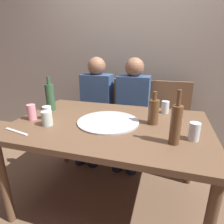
{
  "coord_description": "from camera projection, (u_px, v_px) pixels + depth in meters",
  "views": [
    {
      "loc": [
        0.39,
        -1.27,
        1.27
      ],
      "look_at": [
        -0.01,
        0.1,
        0.78
      ],
      "focal_mm": 30.22,
      "sensor_mm": 36.0,
      "label": 1
    }
  ],
  "objects": [
    {
      "name": "ground_plane",
      "position": [
        110.0,
        198.0,
        1.67
      ],
      "size": [
        8.0,
        8.0,
        0.0
      ],
      "primitive_type": "plane",
      "color": "brown"
    },
    {
      "name": "back_wall",
      "position": [
        139.0,
        45.0,
        2.41
      ],
      "size": [
        6.0,
        0.1,
        2.6
      ],
      "primitive_type": "cube",
      "color": "gray",
      "rests_on": "ground_plane"
    },
    {
      "name": "dining_table",
      "position": [
        110.0,
        131.0,
        1.46
      ],
      "size": [
        1.46,
        0.97,
        0.73
      ],
      "color": "brown",
      "rests_on": "ground_plane"
    },
    {
      "name": "pizza_tray",
      "position": [
        108.0,
        122.0,
        1.44
      ],
      "size": [
        0.47,
        0.47,
        0.01
      ],
      "primitive_type": "cylinder",
      "color": "#ADADB2",
      "rests_on": "dining_table"
    },
    {
      "name": "wine_bottle",
      "position": [
        176.0,
        124.0,
        1.08
      ],
      "size": [
        0.06,
        0.06,
        0.32
      ],
      "color": "brown",
      "rests_on": "dining_table"
    },
    {
      "name": "beer_bottle",
      "position": [
        154.0,
        111.0,
        1.38
      ],
      "size": [
        0.08,
        0.08,
        0.25
      ],
      "color": "brown",
      "rests_on": "dining_table"
    },
    {
      "name": "water_bottle",
      "position": [
        50.0,
        97.0,
        1.68
      ],
      "size": [
        0.08,
        0.08,
        0.3
      ],
      "color": "#2D5133",
      "rests_on": "dining_table"
    },
    {
      "name": "tumbler_near",
      "position": [
        47.0,
        118.0,
        1.37
      ],
      "size": [
        0.08,
        0.08,
        0.11
      ],
      "primitive_type": "cylinder",
      "color": "#B7C6BC",
      "rests_on": "dining_table"
    },
    {
      "name": "tumbler_far",
      "position": [
        165.0,
        107.0,
        1.63
      ],
      "size": [
        0.07,
        0.07,
        0.1
      ],
      "primitive_type": "cylinder",
      "color": "silver",
      "rests_on": "dining_table"
    },
    {
      "name": "wine_glass",
      "position": [
        47.0,
        113.0,
        1.49
      ],
      "size": [
        0.07,
        0.07,
        0.1
      ],
      "primitive_type": "cylinder",
      "color": "silver",
      "rests_on": "dining_table"
    },
    {
      "name": "short_glass",
      "position": [
        194.0,
        132.0,
        1.15
      ],
      "size": [
        0.07,
        0.07,
        0.11
      ],
      "primitive_type": "cylinder",
      "color": "silver",
      "rests_on": "dining_table"
    },
    {
      "name": "soda_can",
      "position": [
        32.0,
        112.0,
        1.48
      ],
      "size": [
        0.07,
        0.07,
        0.12
      ],
      "primitive_type": "cylinder",
      "color": "pink",
      "rests_on": "dining_table"
    },
    {
      "name": "table_knife",
      "position": [
        16.0,
        131.0,
        1.27
      ],
      "size": [
        0.22,
        0.07,
        0.01
      ],
      "primitive_type": "cube",
      "rotation": [
        0.0,
        0.0,
        6.06
      ],
      "color": "#B7B7BC",
      "rests_on": "dining_table"
    },
    {
      "name": "chair_left",
      "position": [
        99.0,
        110.0,
        2.42
      ],
      "size": [
        0.44,
        0.44,
        0.9
      ],
      "rotation": [
        0.0,
        0.0,
        3.14
      ],
      "color": "brown",
      "rests_on": "ground_plane"
    },
    {
      "name": "chair_middle",
      "position": [
        134.0,
        113.0,
        2.3
      ],
      "size": [
        0.44,
        0.44,
        0.9
      ],
      "rotation": [
        0.0,
        0.0,
        3.14
      ],
      "color": "brown",
      "rests_on": "ground_plane"
    },
    {
      "name": "chair_right",
      "position": [
        170.0,
        116.0,
        2.18
      ],
      "size": [
        0.44,
        0.44,
        0.9
      ],
      "rotation": [
        0.0,
        0.0,
        3.14
      ],
      "color": "brown",
      "rests_on": "ground_plane"
    },
    {
      "name": "guest_in_sweater",
      "position": [
        95.0,
        103.0,
        2.24
      ],
      "size": [
        0.36,
        0.56,
        1.17
      ],
      "rotation": [
        0.0,
        0.0,
        3.14
      ],
      "color": "navy",
      "rests_on": "ground_plane"
    },
    {
      "name": "guest_in_beanie",
      "position": [
        132.0,
        106.0,
        2.12
      ],
      "size": [
        0.36,
        0.56,
        1.17
      ],
      "rotation": [
        0.0,
        0.0,
        3.14
      ],
      "color": "navy",
      "rests_on": "ground_plane"
    }
  ]
}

